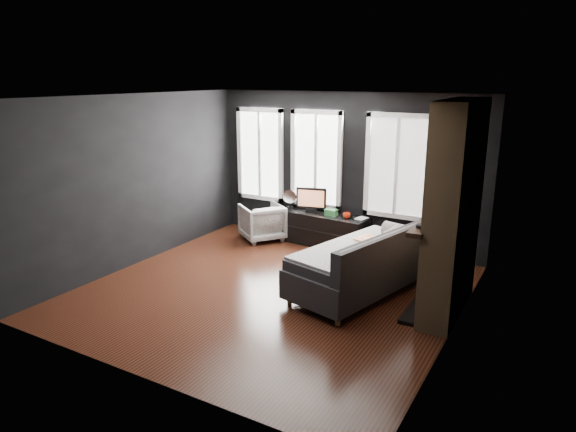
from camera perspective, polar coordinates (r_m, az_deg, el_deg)
The scene contains 18 objects.
floor at distance 7.39m, azimuth -1.85°, elevation -8.31°, with size 5.00×5.00×0.00m, color black.
ceiling at distance 6.77m, azimuth -2.05°, elevation 13.10°, with size 5.00×5.00×0.00m, color white.
wall_back at distance 9.13m, azimuth 6.35°, elevation 5.09°, with size 5.00×0.02×2.70m, color black.
wall_left at distance 8.51m, azimuth -16.45°, elevation 3.79°, with size 0.02×5.00×2.70m, color black.
wall_right at distance 6.07m, azimuth 18.59°, elevation -0.91°, with size 0.02×5.00×2.70m, color black.
windows at distance 9.16m, azimuth 3.80°, elevation 11.67°, with size 4.00×0.16×1.76m, color white, non-canonical shape.
fireplace at distance 6.68m, azimuth 17.96°, elevation 0.58°, with size 0.70×1.62×2.70m, color #93724C, non-canonical shape.
sofa at distance 7.25m, azimuth 8.09°, elevation -4.85°, with size 1.11×2.23×0.96m, color #262528, non-canonical shape.
stripe_pillow at distance 7.34m, azimuth 11.40°, elevation -3.00°, with size 0.10×0.41×0.41m, color gray.
armchair at distance 9.52m, azimuth -2.90°, elevation -0.47°, with size 0.72×0.67×0.74m, color silver.
media_console at distance 9.27m, azimuth 3.90°, elevation -1.46°, with size 1.68×0.52×0.58m, color black, non-canonical shape.
monitor at distance 9.26m, azimuth 2.60°, elevation 1.99°, with size 0.56×0.12×0.50m, color black, non-canonical shape.
desk_fan at distance 9.51m, azimuth 0.21°, elevation 1.95°, with size 0.26×0.26×0.36m, color gray, non-canonical shape.
mug at distance 8.91m, azimuth 6.54°, elevation 0.15°, with size 0.13×0.10×0.13m, color red.
book at distance 8.93m, azimuth 7.74°, elevation 0.47°, with size 0.17×0.02×0.23m, color #9D977C.
storage_box at distance 9.06m, azimuth 4.82°, elevation 0.40°, with size 0.21×0.13×0.11m, color #357B40.
mantel_vase at distance 7.16m, azimuth 16.77°, elevation 1.40°, with size 0.18×0.19×0.18m, color yellow.
mantel_clock at distance 6.24m, azimuth 14.57°, elevation -1.12°, with size 0.12×0.12×0.04m, color black.
Camera 1 is at (3.56, -5.75, 2.97)m, focal length 32.00 mm.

